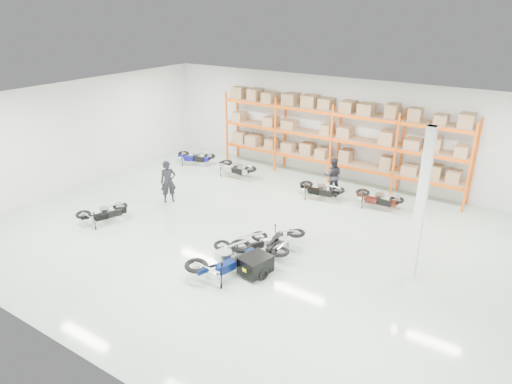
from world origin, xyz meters
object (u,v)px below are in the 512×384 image
Objects in this scene: trailer at (255,265)px; moto_back_a at (195,155)px; moto_touring_right at (283,239)px; moto_back_c at (320,187)px; moto_blue_centre at (225,255)px; moto_black_far_left at (103,210)px; person_back at (333,176)px; moto_back_b at (235,165)px; person_left at (168,182)px; moto_back_d at (378,196)px; moto_silver_left at (244,241)px.

moto_back_a reaches higher than trailer.
moto_back_c is (-0.95, 4.65, 0.00)m from moto_touring_right.
moto_blue_centre is at bearing -150.58° from moto_back_a.
moto_black_far_left is 1.03× the size of person_back.
moto_back_c is at bearing 111.25° from trailer.
person_left reaches higher than moto_back_b.
moto_touring_right is 1.08× the size of trailer.
moto_back_c reaches higher than trailer.
moto_back_b is 1.05× the size of moto_back_c.
moto_back_b is at bearing 130.96° from moto_touring_right.
moto_back_c is at bearing 99.29° from moto_back_d.
moto_black_far_left is 2.80m from person_left.
moto_back_c is (0.02, 5.44, 0.02)m from moto_silver_left.
moto_touring_right is 4.74m from moto_back_c.
trailer is (0.81, 0.42, -0.25)m from moto_blue_centre.
moto_black_far_left is 0.92× the size of moto_back_b.
moto_back_c is at bearing -107.93° from moto_black_far_left.
person_back is at bearing -9.93° from person_left.
moto_black_far_left is 6.55m from trailer.
moto_back_d is at bearing -115.94° from moto_black_far_left.
moto_blue_centre is 0.94m from trailer.
person_left is 1.10× the size of person_back.
moto_blue_centre is 6.66m from moto_back_c.
person_back is at bearing -105.49° from moto_black_far_left.
moto_silver_left is 0.91× the size of moto_back_b.
moto_back_a is 4.60m from person_left.
moto_back_c is 0.97× the size of person_left.
moto_black_far_left is 0.97× the size of moto_back_c.
moto_touring_right reaches higher than moto_back_d.
trailer is at bearing -155.72° from moto_black_far_left.
moto_back_b is at bearing -111.32° from moto_back_a.
moto_back_c reaches higher than moto_touring_right.
person_left is (0.67, 2.70, 0.36)m from moto_black_far_left.
moto_back_b is at bearing -76.74° from moto_black_far_left.
moto_blue_centre is at bearing 63.36° from person_back.
person_back is (5.10, 4.42, -0.08)m from person_left.
moto_blue_centre is at bearing -118.91° from moto_touring_right.
moto_silver_left is at bearing 61.81° from person_back.
moto_black_far_left is at bearing 129.80° from moto_back_d.
moto_back_b is (-5.37, 4.84, 0.03)m from moto_touring_right.
person_left is (-5.88, 2.61, 0.50)m from trailer.
moto_silver_left is 5.24m from person_left.
moto_black_far_left is at bearing 176.17° from moto_back_a.
moto_blue_centre reaches higher than moto_back_b.
moto_blue_centre is 1.24m from moto_silver_left.
moto_back_a is (-8.00, 5.08, 0.02)m from moto_touring_right.
moto_silver_left is 5.44m from moto_back_c.
person_back reaches higher than moto_black_far_left.
moto_black_far_left is 0.95× the size of moto_back_a.
moto_touring_right is 0.96× the size of person_left.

